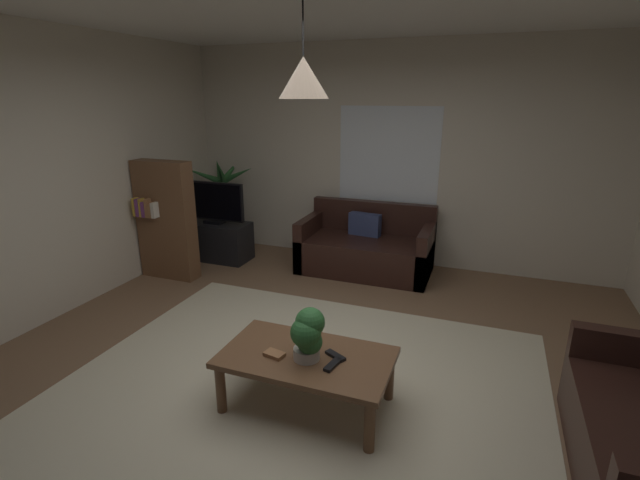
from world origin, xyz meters
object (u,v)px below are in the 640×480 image
object	(u,v)px
book_on_table_0	(274,354)
coffee_table	(306,362)
remote_on_table_0	(335,356)
bookshelf_corner	(165,220)
potted_plant_on_table	(308,333)
tv_stand	(217,241)
tv	(213,202)
couch_under_window	(366,250)
potted_palm_corner	(224,208)
remote_on_table_1	(333,365)
pendant_lamp	(304,78)

from	to	relation	value
book_on_table_0	coffee_table	bearing A→B (deg)	24.18
remote_on_table_0	bookshelf_corner	xyz separation A→B (m)	(-2.67, 1.63, 0.29)
remote_on_table_0	potted_plant_on_table	bearing A→B (deg)	148.30
tv_stand	tv	bearing A→B (deg)	-90.00
couch_under_window	coffee_table	bearing A→B (deg)	-83.52
potted_palm_corner	coffee_table	bearing A→B (deg)	-49.82
tv	bookshelf_corner	xyz separation A→B (m)	(-0.19, -0.72, -0.07)
tv	potted_palm_corner	bearing A→B (deg)	107.69
remote_on_table_1	bookshelf_corner	size ratio (longest dim) A/B	0.11
coffee_table	pendant_lamp	bearing A→B (deg)	29.74
couch_under_window	tv	world-z (taller)	tv
book_on_table_0	potted_palm_corner	xyz separation A→B (m)	(-2.26, 3.00, 0.16)
remote_on_table_0	remote_on_table_1	distance (m)	0.11
remote_on_table_0	pendant_lamp	xyz separation A→B (m)	(-0.20, -0.05, 1.79)
book_on_table_0	potted_plant_on_table	distance (m)	0.30
couch_under_window	tv_stand	size ratio (longest dim) A/B	1.77
book_on_table_0	bookshelf_corner	bearing A→B (deg)	142.28
remote_on_table_0	pendant_lamp	distance (m)	1.80
remote_on_table_1	potted_palm_corner	size ratio (longest dim) A/B	0.12
remote_on_table_1	potted_plant_on_table	distance (m)	0.26
book_on_table_0	pendant_lamp	distance (m)	1.80
remote_on_table_0	tv_stand	bearing A→B (deg)	74.38
bookshelf_corner	potted_plant_on_table	bearing A→B (deg)	-34.42
potted_plant_on_table	pendant_lamp	distance (m)	1.60
bookshelf_corner	pendant_lamp	world-z (taller)	pendant_lamp
book_on_table_0	bookshelf_corner	distance (m)	2.89
tv	potted_palm_corner	distance (m)	0.58
tv	pendant_lamp	world-z (taller)	pendant_lamp
couch_under_window	potted_palm_corner	size ratio (longest dim) A/B	1.18
couch_under_window	potted_palm_corner	bearing A→B (deg)	174.04
remote_on_table_1	tv	world-z (taller)	tv
book_on_table_0	potted_palm_corner	distance (m)	3.76
couch_under_window	potted_plant_on_table	bearing A→B (deg)	-82.94
potted_plant_on_table	pendant_lamp	bearing A→B (deg)	124.63
book_on_table_0	remote_on_table_0	bearing A→B (deg)	18.87
pendant_lamp	coffee_table	bearing A→B (deg)	-150.26
book_on_table_0	remote_on_table_0	xyz separation A→B (m)	(0.40, 0.14, -0.00)
couch_under_window	pendant_lamp	size ratio (longest dim) A/B	2.42
remote_on_table_1	pendant_lamp	xyz separation A→B (m)	(-0.21, 0.07, 1.79)
pendant_lamp	remote_on_table_0	bearing A→B (deg)	13.05
couch_under_window	remote_on_table_1	world-z (taller)	couch_under_window
pendant_lamp	potted_plant_on_table	bearing A→B (deg)	-55.37
couch_under_window	bookshelf_corner	bearing A→B (deg)	-154.97
potted_plant_on_table	bookshelf_corner	xyz separation A→B (m)	(-2.51, 1.72, 0.10)
coffee_table	book_on_table_0	xyz separation A→B (m)	(-0.20, -0.09, 0.07)
potted_plant_on_table	tv	xyz separation A→B (m)	(-2.33, 2.44, 0.18)
remote_on_table_0	bookshelf_corner	size ratio (longest dim) A/B	0.11
coffee_table	book_on_table_0	size ratio (longest dim) A/B	8.68
book_on_table_0	potted_plant_on_table	xyz separation A→B (m)	(0.23, 0.04, 0.19)
potted_plant_on_table	remote_on_table_1	bearing A→B (deg)	-5.95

